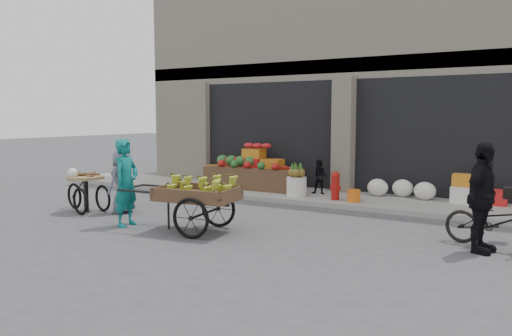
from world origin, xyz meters
The scene contains 15 objects.
ground centered at (0.00, 0.00, 0.00)m, with size 80.00×80.00×0.00m, color #424244.
sidewalk centered at (0.00, 4.10, 0.06)m, with size 18.00×2.20×0.12m, color gray.
building centered at (0.00, 8.03, 3.37)m, with size 14.00×6.45×7.00m.
fruit_display centered at (-2.48, 4.38, 0.67)m, with size 3.10×1.12×1.24m.
pineapple_bin centered at (-0.75, 3.60, 0.37)m, with size 0.52×0.52×0.50m, color silver.
fire_hydrant centered at (0.35, 3.55, 0.50)m, with size 0.22×0.22×0.71m.
orange_bucket centered at (0.85, 3.50, 0.27)m, with size 0.32×0.32×0.30m, color orange.
right_bay_goods centered at (2.61, 4.70, 0.41)m, with size 3.35×0.60×0.70m.
seated_person centered at (-0.35, 4.20, 0.58)m, with size 0.45×0.35×0.93m, color black.
banana_cart centered at (-0.87, -0.58, 0.77)m, with size 2.64×1.33×1.06m.
vendor_woman centered at (-2.36, -0.87, 0.88)m, with size 0.64×0.42×1.76m, color #0E706F.
tricycle_cart centered at (-4.27, -0.27, 0.57)m, with size 1.46×0.99×0.95m.
vendor_grey centered at (-3.43, 0.06, 0.74)m, with size 0.72×0.47×1.48m, color slate.
bicycle centered at (4.22, 1.02, 0.45)m, with size 0.60×1.72×0.90m, color black.
cyclist centered at (4.02, 0.62, 0.90)m, with size 1.06×0.44×1.80m, color black.
Camera 1 is at (4.92, -8.07, 2.22)m, focal length 35.00 mm.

